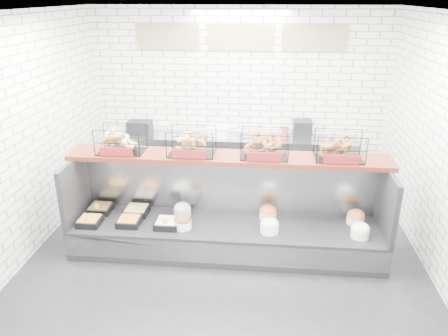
# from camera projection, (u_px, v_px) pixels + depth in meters

# --- Properties ---
(ground) EXTENTS (5.50, 5.50, 0.00)m
(ground) POSITION_uv_depth(u_px,v_px,m) (224.00, 263.00, 5.53)
(ground) COLOR black
(ground) RESTS_ON ground
(room_shell) EXTENTS (5.02, 5.51, 3.01)m
(room_shell) POSITION_uv_depth(u_px,v_px,m) (229.00, 92.00, 5.32)
(room_shell) COLOR white
(room_shell) RESTS_ON ground
(display_case) EXTENTS (4.00, 0.90, 1.20)m
(display_case) POSITION_uv_depth(u_px,v_px,m) (226.00, 227.00, 5.73)
(display_case) COLOR black
(display_case) RESTS_ON ground
(bagel_shelf) EXTENTS (4.10, 0.50, 0.40)m
(bagel_shelf) POSITION_uv_depth(u_px,v_px,m) (228.00, 147.00, 5.49)
(bagel_shelf) COLOR #40140D
(bagel_shelf) RESTS_ON display_case
(prep_counter) EXTENTS (4.00, 0.60, 1.20)m
(prep_counter) POSITION_uv_depth(u_px,v_px,m) (237.00, 160.00, 7.60)
(prep_counter) COLOR #93969B
(prep_counter) RESTS_ON ground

